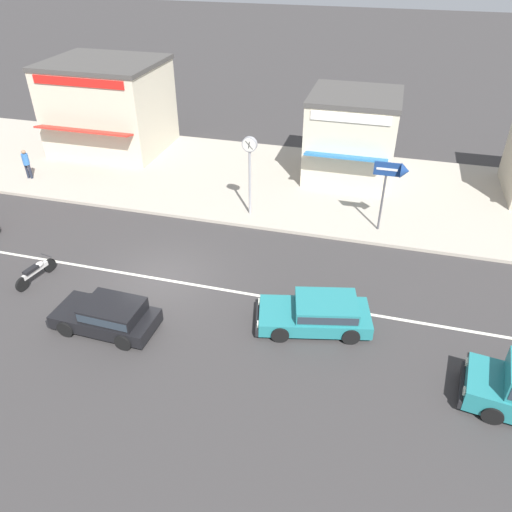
# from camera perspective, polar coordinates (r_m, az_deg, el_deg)

# --- Properties ---
(ground_plane) EXTENTS (160.00, 160.00, 0.00)m
(ground_plane) POSITION_cam_1_polar(r_m,az_deg,el_deg) (20.06, -10.78, -2.63)
(ground_plane) COLOR #383535
(lane_centre_stripe) EXTENTS (50.40, 0.14, 0.01)m
(lane_centre_stripe) POSITION_cam_1_polar(r_m,az_deg,el_deg) (20.06, -10.78, -2.62)
(lane_centre_stripe) COLOR silver
(lane_centre_stripe) RESTS_ON ground
(kerb_strip) EXTENTS (68.00, 10.00, 0.15)m
(kerb_strip) POSITION_cam_1_polar(r_m,az_deg,el_deg) (27.84, -2.49, 9.02)
(kerb_strip) COLOR #ADA393
(kerb_strip) RESTS_ON ground
(hatchback_black_1) EXTENTS (3.69, 1.82, 1.10)m
(hatchback_black_1) POSITION_cam_1_polar(r_m,az_deg,el_deg) (17.84, -16.53, -6.48)
(hatchback_black_1) COLOR black
(hatchback_black_1) RESTS_ON ground
(hatchback_teal_2) EXTENTS (4.18, 2.52, 1.10)m
(hatchback_teal_2) POSITION_cam_1_polar(r_m,az_deg,el_deg) (17.34, 7.15, -6.43)
(hatchback_teal_2) COLOR teal
(hatchback_teal_2) RESTS_ON ground
(motorcycle_0) EXTENTS (0.63, 1.96, 0.80)m
(motorcycle_0) POSITION_cam_1_polar(r_m,az_deg,el_deg) (21.23, -23.86, -1.61)
(motorcycle_0) COLOR black
(motorcycle_0) RESTS_ON ground
(street_clock) EXTENTS (0.68, 0.22, 3.80)m
(street_clock) POSITION_cam_1_polar(r_m,az_deg,el_deg) (22.72, -0.73, 11.21)
(street_clock) COLOR #9E9EA3
(street_clock) RESTS_ON kerb_strip
(arrow_signboard) EXTENTS (1.46, 0.66, 3.28)m
(arrow_signboard) POSITION_cam_1_polar(r_m,az_deg,el_deg) (22.09, 16.01, 8.94)
(arrow_signboard) COLOR #4C4C51
(arrow_signboard) RESTS_ON kerb_strip
(pedestrian_mid_kerb) EXTENTS (0.34, 0.34, 1.60)m
(pedestrian_mid_kerb) POSITION_cam_1_polar(r_m,az_deg,el_deg) (29.79, -24.79, 9.73)
(pedestrian_mid_kerb) COLOR #232838
(pedestrian_mid_kerb) RESTS_ON kerb_strip
(shopfront_corner_warung) EXTENTS (6.47, 6.14, 5.12)m
(shopfront_corner_warung) POSITION_cam_1_polar(r_m,az_deg,el_deg) (32.10, -16.46, 16.17)
(shopfront_corner_warung) COLOR beige
(shopfront_corner_warung) RESTS_ON kerb_strip
(shopfront_far_kios) EXTENTS (4.59, 5.33, 4.42)m
(shopfront_far_kios) POSITION_cam_1_polar(r_m,az_deg,el_deg) (27.57, 10.90, 13.36)
(shopfront_far_kios) COLOR beige
(shopfront_far_kios) RESTS_ON kerb_strip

